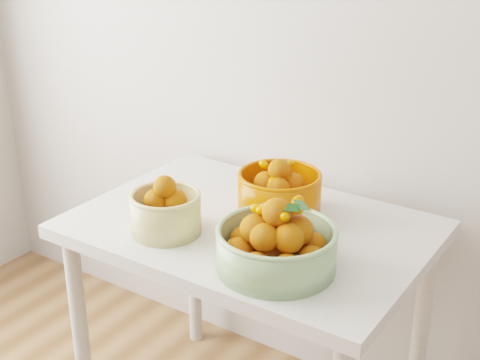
# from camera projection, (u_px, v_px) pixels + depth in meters

# --- Properties ---
(table) EXTENTS (1.00, 0.70, 0.75)m
(table) POSITION_uv_depth(u_px,v_px,m) (251.00, 252.00, 1.96)
(table) COLOR silver
(table) RESTS_ON ground
(bowl_cream) EXTENTS (0.21, 0.21, 0.17)m
(bowl_cream) POSITION_uv_depth(u_px,v_px,m) (166.00, 211.00, 1.85)
(bowl_cream) COLOR #D0BF7A
(bowl_cream) RESTS_ON table
(bowl_green) EXTENTS (0.34, 0.34, 0.20)m
(bowl_green) POSITION_uv_depth(u_px,v_px,m) (276.00, 244.00, 1.66)
(bowl_green) COLOR #8BB47C
(bowl_green) RESTS_ON table
(bowl_orange) EXTENTS (0.26, 0.26, 0.18)m
(bowl_orange) POSITION_uv_depth(u_px,v_px,m) (279.00, 193.00, 1.95)
(bowl_orange) COLOR #D94D03
(bowl_orange) RESTS_ON table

